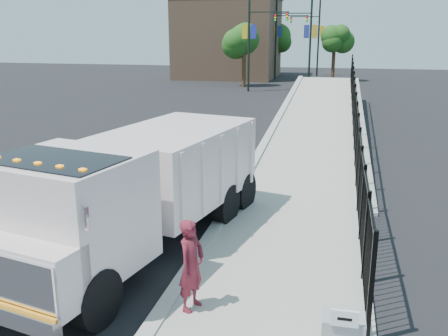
# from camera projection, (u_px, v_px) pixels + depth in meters

# --- Properties ---
(ground) EXTENTS (120.00, 120.00, 0.00)m
(ground) POSITION_uv_depth(u_px,v_px,m) (194.00, 265.00, 10.87)
(ground) COLOR black
(ground) RESTS_ON ground
(sidewalk) EXTENTS (3.55, 12.00, 0.12)m
(sidewalk) POSITION_uv_depth(u_px,v_px,m) (269.00, 325.00, 8.56)
(sidewalk) COLOR #9E998E
(sidewalk) RESTS_ON ground
(curb) EXTENTS (0.30, 12.00, 0.16)m
(curb) POSITION_uv_depth(u_px,v_px,m) (163.00, 311.00, 8.98)
(curb) COLOR #ADAAA3
(curb) RESTS_ON ground
(ramp) EXTENTS (3.95, 24.06, 3.19)m
(ramp) POSITION_uv_depth(u_px,v_px,m) (323.00, 130.00, 25.43)
(ramp) COLOR #9E998E
(ramp) RESTS_ON ground
(iron_fence) EXTENTS (0.10, 28.00, 1.80)m
(iron_fence) POSITION_uv_depth(u_px,v_px,m) (354.00, 129.00, 21.12)
(iron_fence) COLOR black
(iron_fence) RESTS_ON ground
(truck) EXTENTS (4.24, 8.52, 2.80)m
(truck) POSITION_uv_depth(u_px,v_px,m) (134.00, 187.00, 11.14)
(truck) COLOR black
(truck) RESTS_ON ground
(worker) EXTENTS (0.56, 0.70, 1.69)m
(worker) POSITION_uv_depth(u_px,v_px,m) (191.00, 265.00, 8.78)
(worker) COLOR maroon
(worker) RESTS_ON sidewalk
(arrow_sign) EXTENTS (0.35, 0.04, 0.22)m
(arrow_sign) POSITION_uv_depth(u_px,v_px,m) (345.00, 318.00, 6.23)
(arrow_sign) COLOR white
(arrow_sign) RESTS_ON utility_cabinet
(light_pole_0) EXTENTS (3.77, 0.22, 8.00)m
(light_pole_0) POSITION_uv_depth(u_px,v_px,m) (253.00, 37.00, 40.28)
(light_pole_0) COLOR black
(light_pole_0) RESTS_ON ground
(light_pole_1) EXTENTS (3.77, 0.22, 8.00)m
(light_pole_1) POSITION_uv_depth(u_px,v_px,m) (307.00, 37.00, 42.55)
(light_pole_1) COLOR black
(light_pole_1) RESTS_ON ground
(light_pole_2) EXTENTS (3.77, 0.22, 8.00)m
(light_pole_2) POSITION_uv_depth(u_px,v_px,m) (279.00, 36.00, 50.35)
(light_pole_2) COLOR black
(light_pole_2) RESTS_ON ground
(light_pole_3) EXTENTS (3.77, 0.22, 8.00)m
(light_pole_3) POSITION_uv_depth(u_px,v_px,m) (316.00, 35.00, 54.11)
(light_pole_3) COLOR black
(light_pole_3) RESTS_ON ground
(tree_0) EXTENTS (2.77, 2.77, 5.39)m
(tree_0) POSITION_uv_depth(u_px,v_px,m) (244.00, 41.00, 43.64)
(tree_0) COLOR #382314
(tree_0) RESTS_ON ground
(tree_1) EXTENTS (2.10, 2.10, 5.05)m
(tree_1) POSITION_uv_depth(u_px,v_px,m) (335.00, 41.00, 48.59)
(tree_1) COLOR #382314
(tree_1) RESTS_ON ground
(tree_2) EXTENTS (2.84, 2.84, 5.42)m
(tree_2) POSITION_uv_depth(u_px,v_px,m) (278.00, 39.00, 56.05)
(tree_2) COLOR #382314
(tree_2) RESTS_ON ground
(building) EXTENTS (10.00, 10.00, 8.00)m
(building) POSITION_uv_depth(u_px,v_px,m) (229.00, 39.00, 53.06)
(building) COLOR #8C664C
(building) RESTS_ON ground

